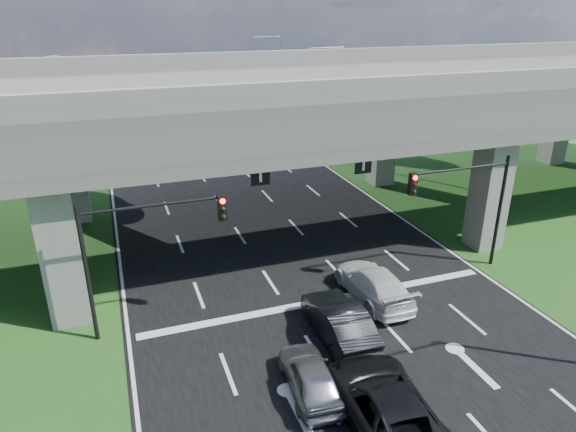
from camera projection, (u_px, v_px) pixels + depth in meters
ground at (357, 345)px, 21.00m from camera, size 160.00×160.00×0.00m
road at (279, 245)px, 29.71m from camera, size 18.00×120.00×0.03m
overpass at (266, 101)px, 28.43m from camera, size 80.00×15.00×10.00m
signal_right at (468, 195)px, 25.26m from camera, size 5.76×0.54×6.00m
signal_left at (141, 241)px, 20.41m from camera, size 5.76×0.54×6.00m
streetlight_far at (339, 96)px, 42.80m from camera, size 3.38×0.25×10.00m
streetlight_beyond at (278, 73)px, 56.73m from camera, size 3.38×0.25×10.00m
tree_left_near at (28, 124)px, 37.48m from camera, size 4.50×4.50×7.80m
tree_left_mid at (1, 115)px, 43.76m from camera, size 3.91×3.90×6.76m
tree_left_far at (55, 88)px, 51.60m from camera, size 4.80×4.80×8.32m
tree_right_near at (349, 102)px, 47.71m from camera, size 4.20×4.20×7.28m
tree_right_mid at (342, 91)px, 55.73m from camera, size 3.91×3.90×6.76m
tree_right_far at (283, 78)px, 61.21m from camera, size 4.50×4.50×7.80m
car_silver at (310, 376)px, 18.17m from camera, size 1.94×4.10×1.36m
car_dark at (339, 321)px, 21.11m from camera, size 1.86×4.94×1.61m
car_white at (373, 284)px, 24.03m from camera, size 2.13×5.21×1.51m
car_trailing at (387, 407)px, 16.58m from camera, size 3.13×6.06×1.63m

